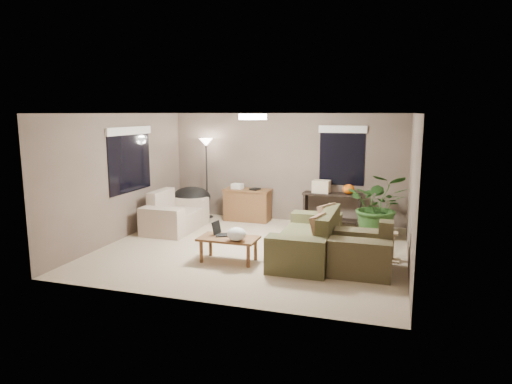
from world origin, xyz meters
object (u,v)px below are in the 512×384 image
(cat_scratching_post, at_px, (390,248))
(console_table, at_px, (332,207))
(coffee_table, at_px, (229,241))
(desk, at_px, (248,205))
(loveseat, at_px, (174,216))
(papasan_chair, at_px, (191,201))
(armchair, at_px, (362,253))
(floor_lamp, at_px, (206,152))
(houseplant, at_px, (378,213))
(main_sofa, at_px, (310,241))

(cat_scratching_post, bearing_deg, console_table, 121.55)
(coffee_table, xyz_separation_m, desk, (-0.64, 2.93, 0.02))
(loveseat, bearing_deg, console_table, 22.16)
(loveseat, distance_m, coffee_table, 2.52)
(papasan_chair, bearing_deg, desk, 15.88)
(coffee_table, height_order, console_table, console_table)
(armchair, relative_size, console_table, 0.77)
(console_table, bearing_deg, floor_lamp, -179.68)
(loveseat, xyz_separation_m, floor_lamp, (0.22, 1.30, 1.30))
(desk, relative_size, papasan_chair, 1.02)
(armchair, bearing_deg, floor_lamp, 144.27)
(armchair, xyz_separation_m, floor_lamp, (-3.90, 2.81, 1.30))
(console_table, height_order, papasan_chair, papasan_chair)
(papasan_chair, height_order, floor_lamp, floor_lamp)
(console_table, relative_size, floor_lamp, 0.68)
(armchair, relative_size, coffee_table, 1.00)
(papasan_chair, bearing_deg, armchair, -30.29)
(floor_lamp, xyz_separation_m, houseplant, (4.04, -0.65, -1.08))
(armchair, distance_m, desk, 3.98)
(loveseat, xyz_separation_m, papasan_chair, (-0.01, 0.90, 0.17))
(coffee_table, bearing_deg, cat_scratching_post, 18.03)
(papasan_chair, bearing_deg, houseplant, -3.39)
(main_sofa, distance_m, floor_lamp, 3.99)
(main_sofa, distance_m, loveseat, 3.35)
(main_sofa, height_order, floor_lamp, floor_lamp)
(console_table, relative_size, papasan_chair, 1.20)
(console_table, bearing_deg, houseplant, -32.91)
(main_sofa, bearing_deg, coffee_table, -154.18)
(coffee_table, distance_m, console_table, 3.27)
(console_table, xyz_separation_m, papasan_chair, (-3.24, -0.41, 0.03))
(loveseat, bearing_deg, desk, 45.14)
(main_sofa, distance_m, desk, 3.00)
(console_table, xyz_separation_m, houseplant, (1.03, -0.66, 0.08))
(loveseat, distance_m, houseplant, 4.31)
(coffee_table, xyz_separation_m, houseplant, (2.36, 2.32, 0.16))
(cat_scratching_post, bearing_deg, desk, 147.68)
(papasan_chair, bearing_deg, cat_scratching_post, -20.62)
(coffee_table, height_order, floor_lamp, floor_lamp)
(console_table, distance_m, floor_lamp, 3.23)
(coffee_table, height_order, cat_scratching_post, cat_scratching_post)
(armchair, xyz_separation_m, console_table, (-0.89, 2.82, 0.14))
(loveseat, height_order, cat_scratching_post, loveseat)
(armchair, distance_m, floor_lamp, 4.98)
(loveseat, bearing_deg, armchair, -20.10)
(loveseat, xyz_separation_m, houseplant, (4.26, 0.65, 0.22))
(papasan_chair, bearing_deg, loveseat, -89.31)
(armchair, bearing_deg, papasan_chair, 149.71)
(coffee_table, bearing_deg, desk, 102.26)
(desk, distance_m, floor_lamp, 1.60)
(armchair, height_order, desk, armchair)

